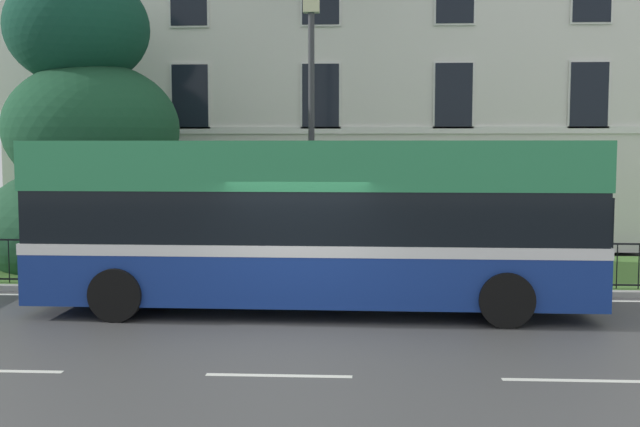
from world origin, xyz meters
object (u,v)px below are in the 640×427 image
(single_decker_bus, at_px, (314,222))
(street_lamp_post, at_px, (311,117))
(georgian_townhouse, at_px, (329,66))
(evergreen_tree, at_px, (90,161))

(single_decker_bus, distance_m, street_lamp_post, 3.66)
(georgian_townhouse, xyz_separation_m, single_decker_bus, (0.28, -12.67, -4.21))
(evergreen_tree, relative_size, street_lamp_post, 1.29)
(georgian_townhouse, distance_m, single_decker_bus, 13.36)
(evergreen_tree, relative_size, single_decker_bus, 0.78)
(evergreen_tree, height_order, street_lamp_post, evergreen_tree)
(evergreen_tree, distance_m, single_decker_bus, 7.81)
(street_lamp_post, bearing_deg, evergreen_tree, 162.05)
(georgian_townhouse, relative_size, street_lamp_post, 3.01)
(georgian_townhouse, height_order, street_lamp_post, georgian_townhouse)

